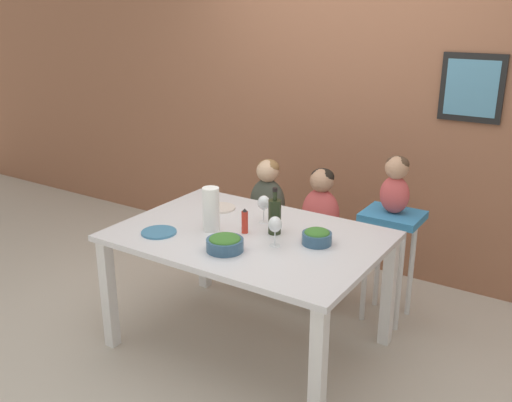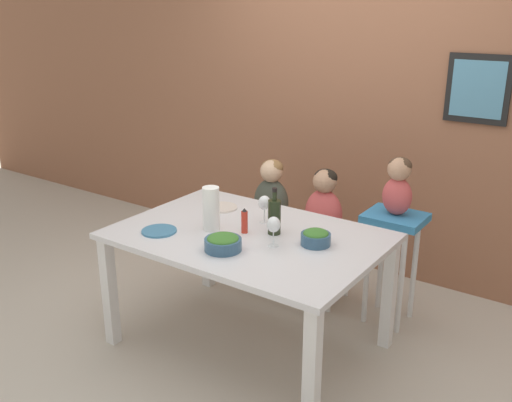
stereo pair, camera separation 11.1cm
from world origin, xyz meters
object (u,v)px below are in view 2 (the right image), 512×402
person_child_center (324,204)px  wine_glass_far (264,203)px  person_baby_right (398,183)px  dinner_plate_back_left (222,207)px  salad_bowl_small (316,237)px  dinner_plate_front_left (159,231)px  wine_bottle (274,216)px  wine_glass_near (274,225)px  paper_towel_roll (211,209)px  chair_far_center (322,247)px  person_child_left (271,193)px  salad_bowl_large (223,242)px  chair_right_highchair (393,239)px  chair_far_left (271,234)px

person_child_center → wine_glass_far: person_child_center is taller
person_baby_right → dinner_plate_back_left: size_ratio=1.80×
person_child_center → wine_glass_far: bearing=-100.5°
salad_bowl_small → dinner_plate_back_left: 0.82m
person_baby_right → dinner_plate_front_left: person_baby_right is taller
wine_glass_far → salad_bowl_small: wine_glass_far is taller
wine_bottle → salad_bowl_small: wine_bottle is taller
person_child_center → wine_glass_near: 0.87m
paper_towel_roll → salad_bowl_small: 0.65m
person_baby_right → wine_bottle: size_ratio=1.33×
paper_towel_roll → chair_far_center: bearing=70.6°
dinner_plate_front_left → salad_bowl_small: bearing=23.1°
person_child_left → wine_glass_near: (0.57, -0.85, 0.15)m
person_baby_right → salad_bowl_large: (-0.57, -1.05, -0.17)m
chair_far_center → person_baby_right: person_baby_right is taller
chair_far_center → salad_bowl_large: salad_bowl_large is taller
person_child_left → dinner_plate_back_left: 0.53m
salad_bowl_large → dinner_plate_back_left: (-0.42, 0.53, -0.04)m
chair_right_highchair → dinner_plate_front_left: (-1.05, -1.06, 0.17)m
wine_bottle → dinner_plate_front_left: bearing=-147.3°
wine_glass_near → person_child_left: bearing=124.0°
paper_towel_roll → wine_glass_far: paper_towel_roll is taller
dinner_plate_front_left → chair_far_left: bearing=84.7°
person_baby_right → salad_bowl_small: size_ratio=2.22×
person_child_center → wine_bottle: wine_bottle is taller
chair_far_left → dinner_plate_back_left: bearing=-95.3°
chair_right_highchair → dinner_plate_back_left: dinner_plate_back_left is taller
salad_bowl_large → salad_bowl_small: same height
person_child_center → wine_bottle: bearing=-86.6°
chair_far_left → dinner_plate_front_left: bearing=-95.3°
wine_bottle → salad_bowl_large: size_ratio=1.37×
dinner_plate_front_left → person_child_center: bearing=63.3°
wine_bottle → paper_towel_roll: wine_bottle is taller
wine_glass_far → salad_bowl_large: bearing=-84.3°
wine_glass_near → salad_bowl_small: wine_glass_near is taller
wine_glass_near → salad_bowl_large: size_ratio=0.84×
wine_bottle → dinner_plate_front_left: size_ratio=1.35×
salad_bowl_large → wine_glass_far: bearing=95.7°
chair_far_left → dinner_plate_front_left: dinner_plate_front_left is taller
wine_glass_far → salad_bowl_small: 0.45m
chair_right_highchair → wine_glass_far: (-0.62, -0.57, 0.29)m
paper_towel_roll → dinner_plate_back_left: size_ratio=1.27×
chair_far_center → wine_bottle: 0.83m
dinner_plate_front_left → dinner_plate_back_left: bearing=84.6°
wine_glass_far → dinner_plate_front_left: size_ratio=0.83×
wine_bottle → dinner_plate_back_left: bearing=162.3°
person_child_center → paper_towel_roll: bearing=-109.4°
chair_right_highchair → salad_bowl_large: 1.21m
wine_glass_far → wine_bottle: bearing=-38.3°
chair_far_center → person_baby_right: bearing=0.2°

